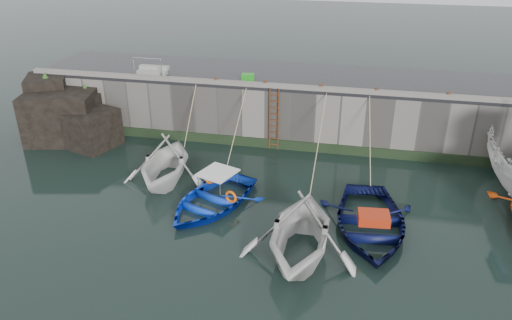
% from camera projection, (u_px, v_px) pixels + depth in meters
% --- Properties ---
extents(ground, '(120.00, 120.00, 0.00)m').
position_uv_depth(ground, '(280.00, 278.00, 16.29)').
color(ground, black).
rests_on(ground, ground).
extents(quay_back, '(30.00, 5.00, 3.00)m').
position_uv_depth(quay_back, '(319.00, 107.00, 26.62)').
color(quay_back, slate).
rests_on(quay_back, ground).
extents(road_back, '(30.00, 5.00, 0.16)m').
position_uv_depth(road_back, '(321.00, 78.00, 25.92)').
color(road_back, black).
rests_on(road_back, quay_back).
extents(kerb_back, '(30.00, 0.30, 0.20)m').
position_uv_depth(kerb_back, '(316.00, 88.00, 23.78)').
color(kerb_back, slate).
rests_on(kerb_back, road_back).
extents(algae_back, '(30.00, 0.08, 0.50)m').
position_uv_depth(algae_back, '(313.00, 147.00, 24.93)').
color(algae_back, black).
rests_on(algae_back, ground).
extents(rock_outcrop, '(5.85, 4.24, 3.41)m').
position_uv_depth(rock_outcrop, '(66.00, 115.00, 26.14)').
color(rock_outcrop, black).
rests_on(rock_outcrop, ground).
extents(ladder, '(0.51, 0.08, 3.20)m').
position_uv_depth(ladder, '(274.00, 120.00, 24.67)').
color(ladder, '#3F1E0F').
rests_on(ladder, ground).
extents(boat_near_white, '(4.31, 4.90, 2.43)m').
position_uv_depth(boat_near_white, '(166.00, 180.00, 22.34)').
color(boat_near_white, silver).
rests_on(boat_near_white, ground).
extents(boat_near_white_rope, '(0.04, 3.22, 3.10)m').
position_uv_depth(boat_near_white_rope, '(191.00, 149.00, 25.37)').
color(boat_near_white_rope, tan).
rests_on(boat_near_white_rope, ground).
extents(boat_near_blue, '(4.90, 5.70, 1.00)m').
position_uv_depth(boat_near_blue, '(211.00, 205.00, 20.43)').
color(boat_near_blue, blue).
rests_on(boat_near_blue, ground).
extents(boat_near_blue_rope, '(0.04, 4.38, 3.10)m').
position_uv_depth(boat_near_blue_rope, '(236.00, 160.00, 24.18)').
color(boat_near_blue_rope, tan).
rests_on(boat_near_blue_rope, ground).
extents(boat_near_blacktrim, '(4.41, 5.09, 2.65)m').
position_uv_depth(boat_near_blacktrim, '(299.00, 255.00, 17.39)').
color(boat_near_blacktrim, silver).
rests_on(boat_near_blacktrim, ground).
extents(boat_near_blacktrim_rope, '(0.04, 6.68, 3.10)m').
position_uv_depth(boat_near_blacktrim_rope, '(315.00, 181.00, 22.29)').
color(boat_near_blacktrim_rope, tan).
rests_on(boat_near_blacktrim_rope, ground).
extents(boat_near_navy, '(4.38, 5.79, 1.13)m').
position_uv_depth(boat_near_navy, '(369.00, 229.00, 18.87)').
color(boat_near_navy, '#090E3B').
rests_on(boat_near_navy, ground).
extents(boat_near_navy_rope, '(0.04, 4.75, 3.10)m').
position_uv_depth(boat_near_navy_rope, '(370.00, 175.00, 22.81)').
color(boat_near_navy_rope, tan).
rests_on(boat_near_navy_rope, ground).
extents(fish_crate, '(0.68, 0.50, 0.32)m').
position_uv_depth(fish_crate, '(248.00, 77.00, 25.23)').
color(fish_crate, '#1C931A').
rests_on(fish_crate, road_back).
extents(railing, '(1.60, 1.05, 1.00)m').
position_uv_depth(railing, '(153.00, 70.00, 26.32)').
color(railing, '#A5A8AD').
rests_on(railing, road_back).
extents(bollard_a, '(0.18, 0.18, 0.28)m').
position_uv_depth(bollard_a, '(216.00, 81.00, 24.77)').
color(bollard_a, '#3F1E0F').
rests_on(bollard_a, road_back).
extents(bollard_b, '(0.18, 0.18, 0.28)m').
position_uv_depth(bollard_b, '(265.00, 84.00, 24.31)').
color(bollard_b, '#3F1E0F').
rests_on(bollard_b, road_back).
extents(bollard_c, '(0.18, 0.18, 0.28)m').
position_uv_depth(bollard_c, '(321.00, 87.00, 23.81)').
color(bollard_c, '#3F1E0F').
rests_on(bollard_c, road_back).
extents(bollard_d, '(0.18, 0.18, 0.28)m').
position_uv_depth(bollard_d, '(376.00, 91.00, 23.33)').
color(bollard_d, '#3F1E0F').
rests_on(bollard_d, road_back).
extents(bollard_e, '(0.18, 0.18, 0.28)m').
position_uv_depth(bollard_e, '(448.00, 95.00, 22.73)').
color(bollard_e, '#3F1E0F').
rests_on(bollard_e, road_back).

